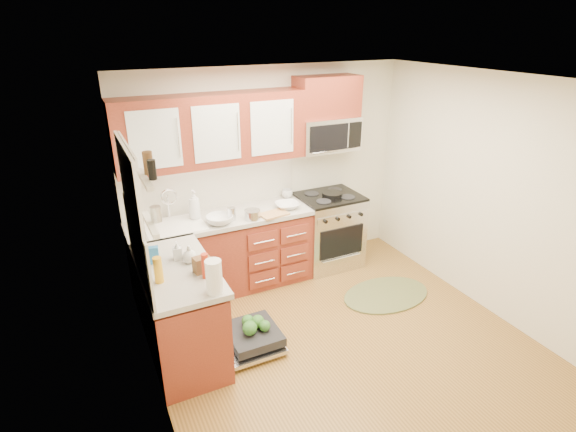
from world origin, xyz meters
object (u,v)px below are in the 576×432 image
sink (176,236)px  cutting_board (274,214)px  upper_cabinets (212,130)px  bowl_a (287,206)px  stock_pot (252,215)px  bowl_b (220,220)px  dishwasher (249,339)px  rug (386,295)px  range (328,230)px  microwave (327,134)px  paper_towel_roll (214,277)px  cup (287,194)px  skillet (332,194)px

sink → cutting_board: (1.08, -0.20, 0.14)m
upper_cabinets → bowl_a: bearing=-16.8°
stock_pot → bowl_b: (-0.36, 0.04, -0.01)m
dishwasher → rug: 1.77m
range → microwave: 1.23m
sink → dishwasher: bearing=-70.8°
microwave → rug: size_ratio=0.71×
microwave → cutting_board: size_ratio=2.42×
rug → bowl_a: size_ratio=3.92×
paper_towel_roll → stock_pot: bearing=56.6°
stock_pot → paper_towel_roll: paper_towel_roll is taller
stock_pot → bowl_a: stock_pot is taller
sink → cup: bearing=9.0°
sink → bowl_b: (0.45, -0.16, 0.17)m
range → skillet: skillet is taller
rug → cutting_board: cutting_board is taller
sink → skillet: skillet is taller
sink → range: bearing=0.3°
rug → bowl_b: bowl_b is taller
cup → rug: bearing=-59.5°
range → skillet: 0.50m
upper_cabinets → sink: 1.21m
stock_pot → upper_cabinets: bearing=129.5°
sink → skillet: bearing=-0.6°
skillet → dishwasher: bearing=-144.9°
dishwasher → cutting_board: size_ratio=2.22×
skillet → stock_pot: size_ratio=1.42×
bowl_a → microwave: bearing=18.4°
upper_cabinets → cup: (0.93, 0.07, -0.90)m
upper_cabinets → range: 1.99m
sink → skillet: 1.96m
skillet → bowl_a: 0.65m
upper_cabinets → sink: size_ratio=3.31×
rug → bowl_a: bowl_a is taller
microwave → paper_towel_roll: (-1.93, -1.57, -0.63)m
upper_cabinets → bowl_b: 0.96m
stock_pot → cutting_board: stock_pot is taller
paper_towel_roll → skillet: bearing=36.0°
upper_cabinets → skillet: size_ratio=8.13×
stock_pot → cutting_board: 0.26m
cutting_board → paper_towel_roll: bearing=-131.0°
upper_cabinets → cutting_board: 1.15m
skillet → cutting_board: size_ratio=0.80×
dishwasher → skillet: bearing=35.1°
paper_towel_roll → bowl_b: size_ratio=0.99×
range → paper_towel_roll: size_ratio=3.30×
rug → cup: bearing=120.5°
stock_pot → cup: (0.63, 0.43, -0.00)m
cutting_board → bowl_a: bowl_a is taller
upper_cabinets → microwave: bearing=-1.0°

